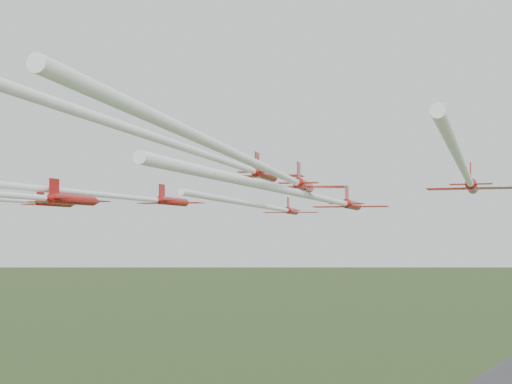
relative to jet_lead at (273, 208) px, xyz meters
The scene contains 6 objects.
jet_lead is the anchor object (origin of this frame).
jet_row2_left 19.46m from the jet_lead, 124.00° to the right, with size 19.03×54.48×2.81m.
jet_row2_right 21.29m from the jet_lead, 43.28° to the right, with size 23.09×67.94×2.90m.
jet_row3_mid 29.08m from the jet_lead, 67.86° to the right, with size 24.94×63.94×2.85m.
jet_row3_right 38.11m from the jet_lead, 31.98° to the right, with size 17.36×55.07×2.74m.
jet_row4_right 43.58m from the jet_lead, 58.12° to the right, with size 22.28×52.29×2.38m.
Camera 1 is at (52.81, -81.74, 51.43)m, focal length 50.00 mm.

